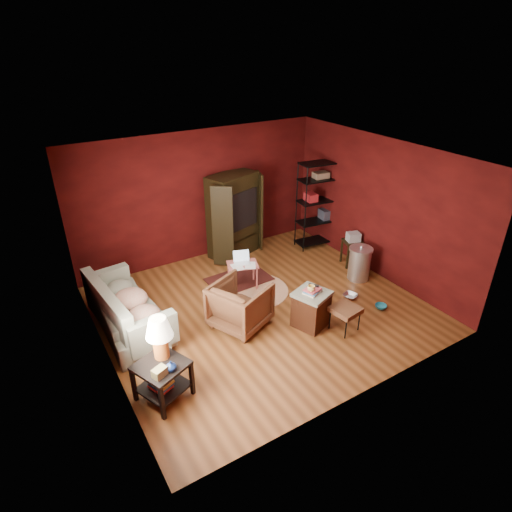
% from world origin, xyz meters
% --- Properties ---
extents(room, '(5.54, 5.04, 2.84)m').
position_xyz_m(room, '(-0.04, -0.01, 1.40)').
color(room, brown).
rests_on(room, ground).
extents(sofa, '(0.63, 2.05, 0.80)m').
position_xyz_m(sofa, '(-2.27, 0.66, 0.40)').
color(sofa, gray).
rests_on(sofa, ground).
extents(armchair, '(1.09, 1.12, 0.89)m').
position_xyz_m(armchair, '(-0.57, -0.22, 0.45)').
color(armchair, black).
rests_on(armchair, ground).
extents(pet_bowl_steel, '(0.27, 0.16, 0.26)m').
position_xyz_m(pet_bowl_steel, '(1.64, -0.58, 0.13)').
color(pet_bowl_steel, silver).
rests_on(pet_bowl_steel, ground).
extents(pet_bowl_turquoise, '(0.22, 0.08, 0.21)m').
position_xyz_m(pet_bowl_turquoise, '(1.88, -1.14, 0.11)').
color(pet_bowl_turquoise, teal).
rests_on(pet_bowl_turquoise, ground).
extents(vase, '(0.15, 0.15, 0.15)m').
position_xyz_m(vase, '(-2.22, -1.29, 0.66)').
color(vase, '#0E1D46').
rests_on(vase, side_table).
extents(mug, '(0.14, 0.12, 0.13)m').
position_xyz_m(mug, '(0.39, -0.90, 0.80)').
color(mug, '#FFDD7C').
rests_on(mug, hamper).
extents(side_table, '(0.81, 0.81, 1.22)m').
position_xyz_m(side_table, '(-2.26, -1.04, 0.73)').
color(side_table, black).
rests_on(side_table, ground).
extents(sofa_cushions, '(1.01, 2.10, 0.85)m').
position_xyz_m(sofa_cushions, '(-2.29, 0.61, 0.42)').
color(sofa_cushions, gray).
rests_on(sofa_cushions, sofa).
extents(hamper, '(0.69, 0.69, 0.76)m').
position_xyz_m(hamper, '(0.45, -0.86, 0.34)').
color(hamper, '#441E0F').
rests_on(hamper, ground).
extents(footstool, '(0.49, 0.49, 0.44)m').
position_xyz_m(footstool, '(0.86, -1.26, 0.38)').
color(footstool, black).
rests_on(footstool, ground).
extents(rug_round, '(1.57, 1.57, 0.01)m').
position_xyz_m(rug_round, '(0.19, 0.59, 0.01)').
color(rug_round, beige).
rests_on(rug_round, ground).
extents(rug_oriental, '(1.27, 0.87, 0.01)m').
position_xyz_m(rug_oriental, '(0.14, 1.10, 0.02)').
color(rug_oriental, '#531A16').
rests_on(rug_oriental, ground).
extents(laptop_desk, '(0.69, 0.60, 0.73)m').
position_xyz_m(laptop_desk, '(0.09, 0.86, 0.45)').
color(laptop_desk, '#CB625C').
rests_on(laptop_desk, ground).
extents(tv_armoire, '(1.40, 1.04, 1.87)m').
position_xyz_m(tv_armoire, '(0.64, 2.17, 0.97)').
color(tv_armoire, black).
rests_on(tv_armoire, ground).
extents(wire_shelving, '(1.03, 0.54, 2.01)m').
position_xyz_m(wire_shelving, '(2.53, 1.57, 1.10)').
color(wire_shelving, black).
rests_on(wire_shelving, ground).
extents(small_stand, '(0.48, 0.48, 0.76)m').
position_xyz_m(small_stand, '(2.55, 0.40, 0.57)').
color(small_stand, black).
rests_on(small_stand, ground).
extents(trash_can, '(0.51, 0.51, 0.75)m').
position_xyz_m(trash_can, '(2.27, -0.12, 0.35)').
color(trash_can, silver).
rests_on(trash_can, ground).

